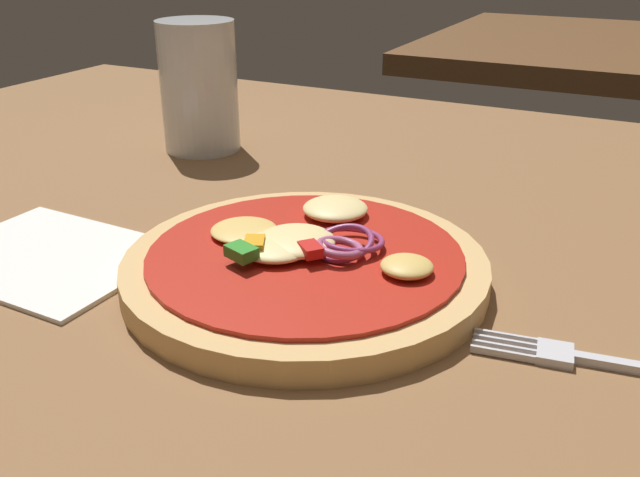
% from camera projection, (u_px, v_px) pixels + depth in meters
% --- Properties ---
extents(dining_table, '(1.26, 0.91, 0.04)m').
position_uv_depth(dining_table, '(344.00, 283.00, 0.46)').
color(dining_table, brown).
rests_on(dining_table, ground).
extents(pizza, '(0.22, 0.22, 0.03)m').
position_uv_depth(pizza, '(306.00, 263.00, 0.42)').
color(pizza, tan).
rests_on(pizza, dining_table).
extents(beer_glass, '(0.07, 0.07, 0.12)m').
position_uv_depth(beer_glass, '(200.00, 94.00, 0.65)').
color(beer_glass, silver).
rests_on(beer_glass, dining_table).
extents(napkin, '(0.15, 0.12, 0.00)m').
position_uv_depth(napkin, '(49.00, 256.00, 0.45)').
color(napkin, white).
rests_on(napkin, dining_table).
extents(background_table, '(0.69, 0.66, 0.04)m').
position_uv_depth(background_table, '(617.00, 51.00, 1.31)').
color(background_table, brown).
rests_on(background_table, ground).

